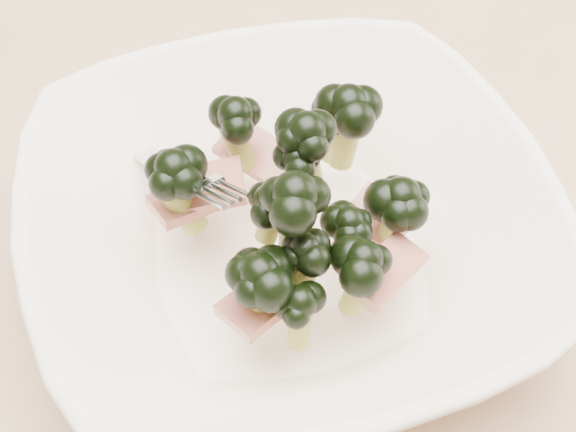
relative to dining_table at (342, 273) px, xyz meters
name	(u,v)px	position (x,y,z in m)	size (l,w,h in m)	color
dining_table	(342,273)	(0.00, 0.00, 0.00)	(1.20, 0.80, 0.75)	tan
broccoli_dish	(288,225)	(-0.07, -0.04, 0.14)	(0.38, 0.38, 0.13)	white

